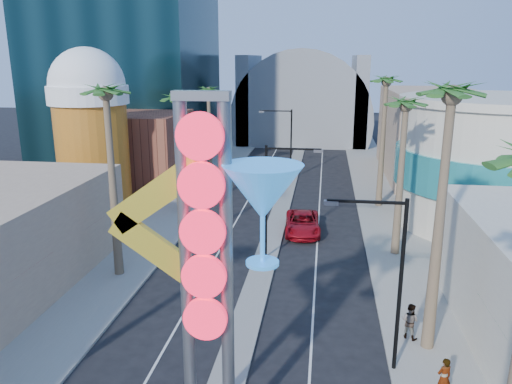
{
  "coord_description": "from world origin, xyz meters",
  "views": [
    {
      "loc": [
        3.79,
        -12.11,
        13.5
      ],
      "look_at": [
        -0.58,
        19.29,
        4.99
      ],
      "focal_mm": 35.0,
      "sensor_mm": 36.0,
      "label": 1
    }
  ],
  "objects_px": {
    "red_pickup": "(303,223)",
    "pedestrian_a": "(444,378)",
    "neon_sign": "(230,253)",
    "pedestrian_b": "(410,321)"
  },
  "relations": [
    {
      "from": "red_pickup",
      "to": "pedestrian_a",
      "type": "distance_m",
      "value": 20.62
    },
    {
      "from": "neon_sign",
      "to": "red_pickup",
      "type": "xyz_separation_m",
      "value": [
        1.45,
        22.8,
        -6.5
      ]
    },
    {
      "from": "pedestrian_a",
      "to": "pedestrian_b",
      "type": "relative_size",
      "value": 0.97
    },
    {
      "from": "neon_sign",
      "to": "pedestrian_a",
      "type": "bearing_deg",
      "value": 22.08
    },
    {
      "from": "neon_sign",
      "to": "pedestrian_a",
      "type": "relative_size",
      "value": 7.09
    },
    {
      "from": "pedestrian_a",
      "to": "pedestrian_b",
      "type": "xyz_separation_m",
      "value": [
        -0.66,
        4.42,
        0.02
      ]
    },
    {
      "from": "red_pickup",
      "to": "pedestrian_b",
      "type": "bearing_deg",
      "value": -71.95
    },
    {
      "from": "red_pickup",
      "to": "pedestrian_b",
      "type": "xyz_separation_m",
      "value": [
        5.97,
        -15.1,
        0.25
      ]
    },
    {
      "from": "red_pickup",
      "to": "pedestrian_a",
      "type": "relative_size",
      "value": 3.28
    },
    {
      "from": "neon_sign",
      "to": "red_pickup",
      "type": "bearing_deg",
      "value": 86.35
    }
  ]
}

